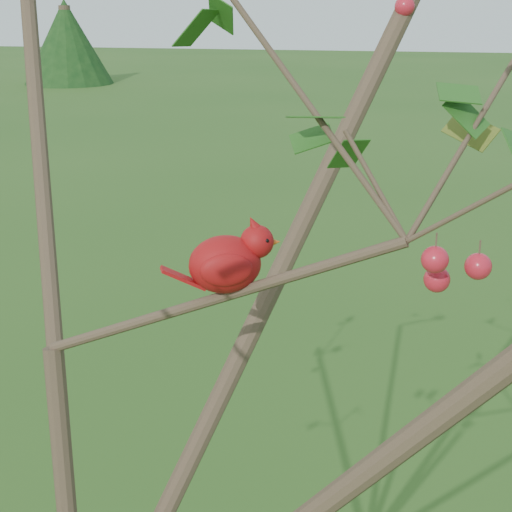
{
  "coord_description": "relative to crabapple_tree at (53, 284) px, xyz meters",
  "views": [
    {
      "loc": [
        0.56,
        -1.06,
        2.54
      ],
      "look_at": [
        0.32,
        0.09,
        2.15
      ],
      "focal_mm": 55.0,
      "sensor_mm": 36.0,
      "label": 1
    }
  ],
  "objects": [
    {
      "name": "distant_trees",
      "position": [
        -3.5,
        24.4,
        -0.74
      ],
      "size": [
        37.75,
        15.53,
        2.97
      ],
      "color": "#3F3022",
      "rests_on": "ground"
    },
    {
      "name": "cardinal",
      "position": [
        0.25,
        0.1,
        0.02
      ],
      "size": [
        0.18,
        0.13,
        0.13
      ],
      "rotation": [
        0.0,
        0.0,
        0.43
      ],
      "color": "#AA120E",
      "rests_on": "ground"
    },
    {
      "name": "crabapple_tree",
      "position": [
        0.0,
        0.0,
        0.0
      ],
      "size": [
        2.35,
        2.05,
        2.95
      ],
      "color": "#3F3022",
      "rests_on": "ground"
    }
  ]
}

